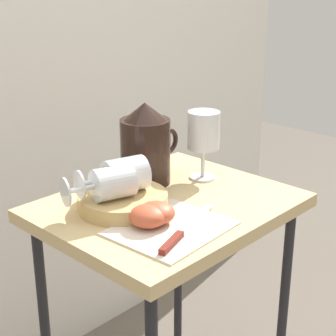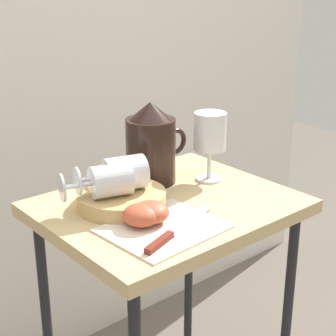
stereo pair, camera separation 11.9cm
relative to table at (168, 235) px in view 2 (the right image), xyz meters
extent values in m
cube|color=silver|center=(0.00, 0.58, 0.47)|extent=(2.40, 0.03, 2.25)
cube|color=tan|center=(0.00, 0.00, 0.07)|extent=(0.54, 0.44, 0.03)
cylinder|color=black|center=(0.23, 0.18, -0.30)|extent=(0.02, 0.02, 0.71)
cube|color=silver|center=(-0.10, -0.10, 0.09)|extent=(0.24, 0.20, 0.00)
cylinder|color=tan|center=(-0.10, 0.04, 0.10)|extent=(0.19, 0.19, 0.03)
cylinder|color=black|center=(0.05, 0.12, 0.16)|extent=(0.12, 0.12, 0.16)
cylinder|color=#B23819|center=(0.05, 0.12, 0.13)|extent=(0.11, 0.11, 0.09)
cone|color=black|center=(0.05, 0.12, 0.26)|extent=(0.10, 0.10, 0.04)
torus|color=black|center=(0.12, 0.12, 0.17)|extent=(0.07, 0.01, 0.07)
cylinder|color=silver|center=(0.16, 0.04, 0.09)|extent=(0.06, 0.06, 0.00)
cylinder|color=silver|center=(0.16, 0.04, 0.13)|extent=(0.01, 0.01, 0.07)
cylinder|color=silver|center=(0.16, 0.04, 0.21)|extent=(0.08, 0.08, 0.09)
cylinder|color=#B23819|center=(0.16, 0.04, 0.19)|extent=(0.07, 0.07, 0.05)
cylinder|color=silver|center=(-0.08, 0.05, 0.16)|extent=(0.10, 0.10, 0.08)
cylinder|color=silver|center=(-0.15, 0.07, 0.16)|extent=(0.06, 0.03, 0.01)
cylinder|color=silver|center=(-0.18, 0.08, 0.16)|extent=(0.02, 0.06, 0.06)
cylinder|color=silver|center=(-0.12, 0.04, 0.15)|extent=(0.10, 0.09, 0.07)
cylinder|color=silver|center=(-0.19, 0.06, 0.15)|extent=(0.06, 0.03, 0.01)
cylinder|color=silver|center=(-0.22, 0.07, 0.15)|extent=(0.02, 0.06, 0.06)
ellipsoid|color=#C15133|center=(-0.12, -0.06, 0.11)|extent=(0.08, 0.08, 0.04)
ellipsoid|color=#C15133|center=(-0.10, -0.06, 0.11)|extent=(0.08, 0.08, 0.04)
cube|color=silver|center=(-0.03, -0.11, 0.09)|extent=(0.15, 0.07, 0.00)
cube|color=maroon|center=(-0.15, -0.15, 0.09)|extent=(0.09, 0.04, 0.01)
camera|label=1|loc=(-0.81, -0.77, 0.57)|focal=58.30mm
camera|label=2|loc=(-0.72, -0.85, 0.57)|focal=58.30mm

